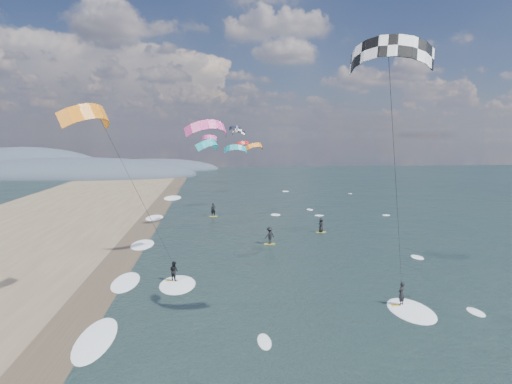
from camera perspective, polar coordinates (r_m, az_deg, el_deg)
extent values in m
cube|color=#382D23|center=(29.51, -22.07, -14.41)|extent=(3.00, 240.00, 0.00)
ellipsoid|color=#3D4756|center=(139.62, -28.61, 2.23)|extent=(48.00, 20.00, 15.00)
ellipsoid|color=#3D4756|center=(122.21, -22.98, 1.92)|extent=(64.00, 24.00, 10.00)
ellipsoid|color=#3D4756|center=(137.87, -13.36, 2.89)|extent=(40.00, 18.00, 7.00)
cube|color=gold|center=(29.64, 18.74, -14.11)|extent=(1.23, 0.37, 0.05)
imported|color=black|center=(29.36, 18.81, -12.69)|extent=(0.66, 0.62, 1.51)
ellipsoid|color=white|center=(29.10, 19.97, -14.63)|extent=(2.60, 4.20, 0.12)
cylinder|color=black|center=(24.21, 18.17, 0.65)|extent=(0.02, 0.02, 15.24)
cube|color=gold|center=(33.07, -10.85, -11.53)|extent=(1.15, 0.35, 0.05)
imported|color=black|center=(32.83, -10.88, -10.28)|extent=(0.90, 0.89, 1.46)
ellipsoid|color=white|center=(32.30, -10.43, -12.04)|extent=(2.60, 4.20, 0.12)
cylinder|color=black|center=(28.81, -15.17, -0.80)|extent=(0.02, 0.02, 12.86)
cube|color=gold|center=(42.95, 1.82, -6.92)|extent=(1.10, 0.35, 0.05)
imported|color=black|center=(42.74, 1.83, -5.80)|extent=(1.25, 1.09, 1.68)
cube|color=gold|center=(48.57, 8.66, -5.30)|extent=(1.10, 0.35, 0.05)
imported|color=black|center=(48.40, 8.68, -4.38)|extent=(0.85, 0.90, 1.54)
cube|color=gold|center=(57.46, -5.71, -3.24)|extent=(1.10, 0.35, 0.05)
imported|color=black|center=(57.29, -5.72, -2.35)|extent=(0.69, 0.49, 1.77)
ellipsoid|color=white|center=(25.67, -21.97, -17.82)|extent=(2.40, 5.40, 0.11)
ellipsoid|color=white|center=(33.77, -17.68, -11.40)|extent=(2.40, 5.40, 0.11)
ellipsoid|color=white|center=(44.15, -14.76, -6.81)|extent=(2.40, 5.40, 0.11)
ellipsoid|color=white|center=(57.69, -12.62, -3.37)|extent=(2.40, 5.40, 0.11)
ellipsoid|color=white|center=(75.34, -11.02, -0.78)|extent=(2.40, 5.40, 0.11)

